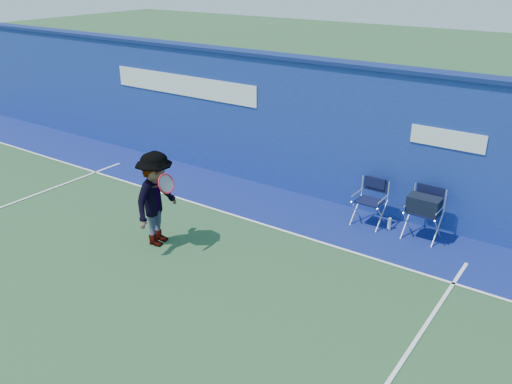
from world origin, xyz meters
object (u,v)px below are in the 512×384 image
Objects in this scene: water_bottle at (389,224)px; tennis_player at (156,199)px; directors_chair_right at (423,218)px; directors_chair_left at (369,210)px.

tennis_player is at bearing -137.95° from water_bottle.
directors_chair_right is 0.55× the size of tennis_player.
directors_chair_right is at bearing 1.28° from directors_chair_left.
water_bottle is at bearing 42.05° from tennis_player.
water_bottle is (0.44, 0.02, -0.19)m from directors_chair_left.
water_bottle is at bearing -179.85° from directors_chair_right.
tennis_player is at bearing -142.85° from directors_chair_right.
directors_chair_right is 4.17× the size of water_bottle.
tennis_player is (-4.02, -3.05, 0.49)m from directors_chair_right.
directors_chair_left is at bearing -177.08° from water_bottle.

